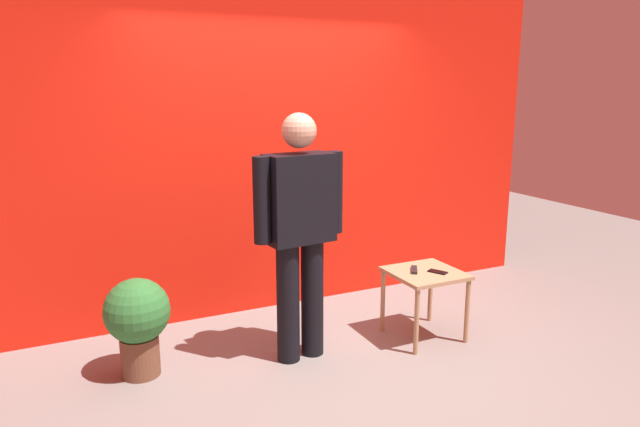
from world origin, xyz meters
The scene contains 7 objects.
ground_plane centered at (0.00, 0.00, 0.00)m, with size 12.00×12.00×0.00m, color gray.
back_wall_red centered at (0.00, 1.38, 1.48)m, with size 5.33×0.12×2.97m, color red.
standing_person centered at (-0.23, 0.31, 0.99)m, with size 0.70×0.28×1.77m.
side_table centered at (0.78, 0.21, 0.46)m, with size 0.53×0.53×0.54m.
cell_phone centered at (0.85, 0.14, 0.54)m, with size 0.07×0.14×0.01m, color black.
tv_remote centered at (0.71, 0.25, 0.55)m, with size 0.04×0.17×0.02m, color black.
potted_plant centered at (-1.33, 0.53, 0.41)m, with size 0.44×0.44×0.69m.
Camera 1 is at (-1.78, -3.25, 1.94)m, focal length 32.18 mm.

